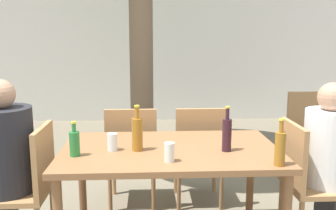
{
  "coord_description": "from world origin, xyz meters",
  "views": [
    {
      "loc": [
        -0.15,
        -2.5,
        1.53
      ],
      "look_at": [
        0.0,
        0.3,
        1.01
      ],
      "focal_mm": 40.0,
      "sensor_mm": 36.0,
      "label": 1
    }
  ],
  "objects_px": {
    "drinking_glass_0": "(169,152)",
    "patio_chair_1": "(306,177)",
    "patio_chair_4": "(310,129)",
    "amber_bottle_0": "(137,133)",
    "drinking_glass_1": "(112,142)",
    "dining_table_front": "(170,159)",
    "green_bottle_2": "(75,143)",
    "patio_chair_0": "(29,182)",
    "amber_bottle_3": "(280,148)",
    "patio_chair_3": "(199,149)",
    "wine_bottle_1": "(227,134)",
    "patio_chair_2": "(132,150)"
  },
  "relations": [
    {
      "from": "patio_chair_4",
      "to": "drinking_glass_1",
      "type": "bearing_deg",
      "value": -145.01
    },
    {
      "from": "dining_table_front",
      "to": "patio_chair_2",
      "type": "height_order",
      "value": "patio_chair_2"
    },
    {
      "from": "patio_chair_2",
      "to": "patio_chair_3",
      "type": "distance_m",
      "value": 0.6
    },
    {
      "from": "patio_chair_2",
      "to": "green_bottle_2",
      "type": "xyz_separation_m",
      "value": [
        -0.33,
        -0.84,
        0.32
      ]
    },
    {
      "from": "green_bottle_2",
      "to": "drinking_glass_0",
      "type": "bearing_deg",
      "value": -13.4
    },
    {
      "from": "amber_bottle_0",
      "to": "drinking_glass_0",
      "type": "height_order",
      "value": "amber_bottle_0"
    },
    {
      "from": "wine_bottle_1",
      "to": "drinking_glass_1",
      "type": "distance_m",
      "value": 0.78
    },
    {
      "from": "amber_bottle_0",
      "to": "green_bottle_2",
      "type": "bearing_deg",
      "value": -166.56
    },
    {
      "from": "patio_chair_1",
      "to": "drinking_glass_1",
      "type": "xyz_separation_m",
      "value": [
        -1.38,
        -0.03,
        0.29
      ]
    },
    {
      "from": "dining_table_front",
      "to": "drinking_glass_1",
      "type": "xyz_separation_m",
      "value": [
        -0.4,
        -0.03,
        0.14
      ]
    },
    {
      "from": "amber_bottle_3",
      "to": "patio_chair_1",
      "type": "bearing_deg",
      "value": 47.99
    },
    {
      "from": "dining_table_front",
      "to": "patio_chair_4",
      "type": "bearing_deg",
      "value": 40.43
    },
    {
      "from": "amber_bottle_3",
      "to": "drinking_glass_1",
      "type": "xyz_separation_m",
      "value": [
        -1.03,
        0.36,
        -0.05
      ]
    },
    {
      "from": "patio_chair_4",
      "to": "amber_bottle_0",
      "type": "bearing_deg",
      "value": -142.39
    },
    {
      "from": "amber_bottle_0",
      "to": "green_bottle_2",
      "type": "xyz_separation_m",
      "value": [
        -0.4,
        -0.1,
        -0.03
      ]
    },
    {
      "from": "patio_chair_4",
      "to": "amber_bottle_3",
      "type": "height_order",
      "value": "amber_bottle_3"
    },
    {
      "from": "patio_chair_1",
      "to": "patio_chair_3",
      "type": "distance_m",
      "value": 0.98
    },
    {
      "from": "patio_chair_4",
      "to": "drinking_glass_1",
      "type": "distance_m",
      "value": 2.47
    },
    {
      "from": "patio_chair_4",
      "to": "patio_chair_0",
      "type": "bearing_deg",
      "value": -152.14
    },
    {
      "from": "wine_bottle_1",
      "to": "amber_bottle_3",
      "type": "bearing_deg",
      "value": -49.45
    },
    {
      "from": "drinking_glass_0",
      "to": "patio_chair_1",
      "type": "bearing_deg",
      "value": 15.7
    },
    {
      "from": "patio_chair_2",
      "to": "amber_bottle_0",
      "type": "distance_m",
      "value": 0.82
    },
    {
      "from": "dining_table_front",
      "to": "amber_bottle_0",
      "type": "height_order",
      "value": "amber_bottle_0"
    },
    {
      "from": "patio_chair_0",
      "to": "wine_bottle_1",
      "type": "bearing_deg",
      "value": 86.37
    },
    {
      "from": "amber_bottle_0",
      "to": "wine_bottle_1",
      "type": "height_order",
      "value": "amber_bottle_0"
    },
    {
      "from": "wine_bottle_1",
      "to": "patio_chair_4",
      "type": "bearing_deg",
      "value": 49.78
    },
    {
      "from": "patio_chair_3",
      "to": "patio_chair_4",
      "type": "distance_m",
      "value": 1.47
    },
    {
      "from": "amber_bottle_3",
      "to": "drinking_glass_1",
      "type": "bearing_deg",
      "value": 160.98
    },
    {
      "from": "dining_table_front",
      "to": "patio_chair_4",
      "type": "relative_size",
      "value": 1.63
    },
    {
      "from": "amber_bottle_3",
      "to": "wine_bottle_1",
      "type": "bearing_deg",
      "value": 130.55
    },
    {
      "from": "patio_chair_4",
      "to": "dining_table_front",
      "type": "bearing_deg",
      "value": -139.57
    },
    {
      "from": "dining_table_front",
      "to": "patio_chair_3",
      "type": "height_order",
      "value": "patio_chair_3"
    },
    {
      "from": "amber_bottle_0",
      "to": "drinking_glass_1",
      "type": "xyz_separation_m",
      "value": [
        -0.17,
        0.01,
        -0.06
      ]
    },
    {
      "from": "patio_chair_3",
      "to": "dining_table_front",
      "type": "bearing_deg",
      "value": 66.64
    },
    {
      "from": "amber_bottle_3",
      "to": "patio_chair_2",
      "type": "bearing_deg",
      "value": 130.78
    },
    {
      "from": "patio_chair_0",
      "to": "patio_chair_4",
      "type": "height_order",
      "value": "same"
    },
    {
      "from": "patio_chair_1",
      "to": "drinking_glass_0",
      "type": "xyz_separation_m",
      "value": [
        -1.01,
        -0.28,
        0.29
      ]
    },
    {
      "from": "dining_table_front",
      "to": "wine_bottle_1",
      "type": "relative_size",
      "value": 4.88
    },
    {
      "from": "wine_bottle_1",
      "to": "drinking_glass_1",
      "type": "xyz_separation_m",
      "value": [
        -0.77,
        0.05,
        -0.06
      ]
    },
    {
      "from": "patio_chair_2",
      "to": "drinking_glass_0",
      "type": "bearing_deg",
      "value": 105.82
    },
    {
      "from": "dining_table_front",
      "to": "drinking_glass_0",
      "type": "relative_size",
      "value": 12.42
    },
    {
      "from": "green_bottle_2",
      "to": "wine_bottle_1",
      "type": "bearing_deg",
      "value": 3.01
    },
    {
      "from": "wine_bottle_1",
      "to": "amber_bottle_3",
      "type": "distance_m",
      "value": 0.4
    },
    {
      "from": "amber_bottle_3",
      "to": "drinking_glass_1",
      "type": "relative_size",
      "value": 2.44
    },
    {
      "from": "patio_chair_2",
      "to": "wine_bottle_1",
      "type": "height_order",
      "value": "wine_bottle_1"
    },
    {
      "from": "dining_table_front",
      "to": "patio_chair_1",
      "type": "height_order",
      "value": "patio_chair_1"
    },
    {
      "from": "patio_chair_3",
      "to": "drinking_glass_0",
      "type": "bearing_deg",
      "value": 71.7
    },
    {
      "from": "patio_chair_1",
      "to": "patio_chair_0",
      "type": "bearing_deg",
      "value": 90.0
    },
    {
      "from": "patio_chair_0",
      "to": "green_bottle_2",
      "type": "distance_m",
      "value": 0.5
    },
    {
      "from": "drinking_glass_0",
      "to": "drinking_glass_1",
      "type": "xyz_separation_m",
      "value": [
        -0.37,
        0.25,
        -0.0
      ]
    }
  ]
}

